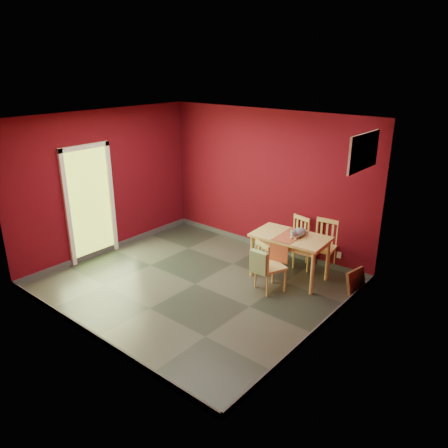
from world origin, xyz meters
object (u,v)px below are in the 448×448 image
Objects in this scene: chair_far_right at (323,245)px; cat at (299,231)px; chair_near at (269,266)px; tote_bag at (259,262)px; picture_frame at (356,282)px; chair_far_left at (296,239)px; dining_table at (290,241)px.

chair_far_right is 2.33× the size of cat.
chair_near is at bearing -100.28° from cat.
tote_bag is 0.91m from cat.
cat is at bearing -171.97° from picture_frame.
chair_far_left reaches higher than picture_frame.
dining_table is 0.80m from tote_bag.
chair_near is 1.97× the size of tote_bag.
chair_near is 1.96× the size of picture_frame.
chair_far_left is 1.98× the size of picture_frame.
chair_near is 2.17× the size of cat.
tote_bag is 1.58m from picture_frame.
chair_far_right is at bearing 77.31° from cat.
tote_bag reaches higher than dining_table.
dining_table is 0.72m from chair_far_left.
cat reaches higher than dining_table.
picture_frame is (1.00, 0.14, -0.67)m from cat.
cat is (0.38, -0.58, 0.43)m from chair_far_left.
picture_frame is at bearing 10.69° from cat.
cat is at bearing 76.93° from tote_bag.
chair_near reaches higher than tote_bag.
chair_far_right is 1.49m from tote_bag.
chair_near is at bearing -104.13° from chair_far_right.
picture_frame is (1.14, 0.77, -0.23)m from chair_near.
cat reaches higher than chair_near.
chair_far_left is 2.19× the size of cat.
chair_far_left is 1.23m from chair_near.
dining_table is 0.23m from cat.
chair_near is at bearing -79.22° from chair_far_left.
chair_near is (-0.31, -1.24, -0.03)m from chair_far_right.
chair_far_left is 1.01× the size of chair_near.
chair_near is at bearing 76.50° from tote_bag.
chair_far_left is 1.46m from picture_frame.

